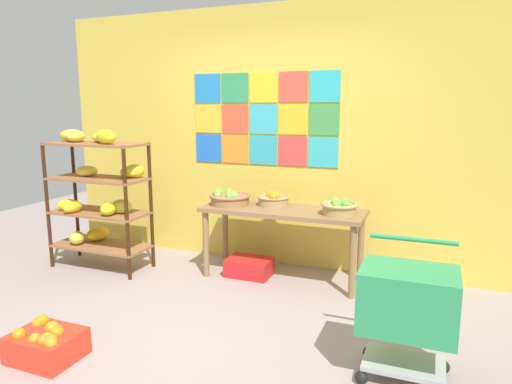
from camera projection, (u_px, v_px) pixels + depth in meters
The scene contains 10 objects.
ground at pixel (177, 337), 3.30m from camera, with size 9.60×9.60×0.00m, color gray.
back_wall_with_art at pixel (266, 138), 4.73m from camera, with size 4.78×0.07×2.66m.
banana_shelf_unit at pixel (98, 189), 4.63m from camera, with size 1.02×0.53×1.44m.
display_table at pixel (283, 218), 4.33m from camera, with size 1.54×0.56×0.70m.
fruit_basket_left at pixel (274, 199), 4.45m from camera, with size 0.31×0.31×0.14m.
fruit_basket_centre at pixel (229, 198), 4.48m from camera, with size 0.41×0.41×0.15m.
fruit_basket_right at pixel (339, 207), 4.06m from camera, with size 0.33×0.33×0.15m.
produce_crate_under_table at pixel (249, 267), 4.50m from camera, with size 0.43×0.30×0.17m, color red.
orange_crate_foreground at pixel (46, 343), 3.00m from camera, with size 0.43×0.35×0.24m.
shopping_cart at pixel (408, 304), 2.71m from camera, with size 0.56×0.45×0.83m.
Camera 1 is at (1.66, -2.63, 1.63)m, focal length 31.97 mm.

